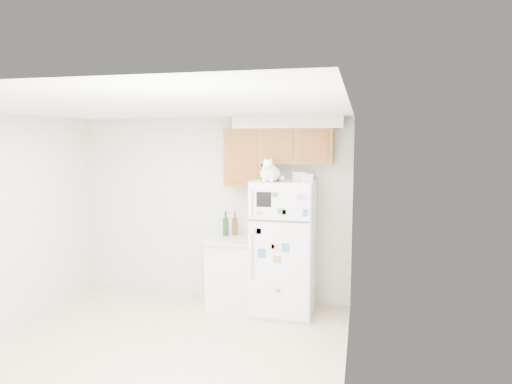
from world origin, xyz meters
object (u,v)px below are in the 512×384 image
(base_counter, at_px, (233,271))
(bottle_amber, at_px, (235,224))
(storage_box_front, at_px, (306,177))
(storage_box_back, at_px, (301,176))
(refrigerator, at_px, (284,247))
(bottle_green, at_px, (226,223))
(cat, at_px, (270,173))

(base_counter, bearing_deg, bottle_amber, 98.18)
(storage_box_front, bearing_deg, storage_box_back, 93.61)
(storage_box_front, relative_size, bottle_amber, 0.47)
(refrigerator, bearing_deg, bottle_green, 167.34)
(refrigerator, relative_size, bottle_green, 5.15)
(cat, distance_m, storage_box_front, 0.46)
(refrigerator, relative_size, cat, 3.99)
(refrigerator, distance_m, bottle_green, 0.88)
(base_counter, xyz_separation_m, bottle_green, (-0.14, 0.11, 0.62))
(base_counter, bearing_deg, refrigerator, -6.09)
(storage_box_back, height_order, storage_box_front, storage_box_back)
(storage_box_front, bearing_deg, bottle_green, 147.60)
(cat, bearing_deg, storage_box_front, 25.76)
(storage_box_front, xyz_separation_m, bottle_green, (-1.11, 0.23, -0.66))
(storage_box_back, bearing_deg, bottle_amber, -177.47)
(cat, relative_size, bottle_amber, 1.34)
(refrigerator, relative_size, storage_box_front, 11.33)
(storage_box_back, distance_m, bottle_green, 1.22)
(cat, height_order, bottle_green, cat)
(storage_box_back, bearing_deg, refrigerator, -133.22)
(storage_box_front, bearing_deg, cat, -174.71)
(storage_box_front, xyz_separation_m, bottle_amber, (-0.99, 0.28, -0.67))
(cat, distance_m, bottle_green, 1.09)
(refrigerator, height_order, bottle_amber, refrigerator)
(refrigerator, distance_m, cat, 1.00)
(storage_box_front, distance_m, bottle_amber, 1.23)
(refrigerator, bearing_deg, base_counter, 173.91)
(base_counter, bearing_deg, bottle_green, 140.77)
(cat, relative_size, storage_box_back, 2.37)
(storage_box_front, bearing_deg, refrigerator, 149.76)
(bottle_green, bearing_deg, bottle_amber, 23.85)
(cat, xyz_separation_m, bottle_amber, (-0.58, 0.48, -0.73))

